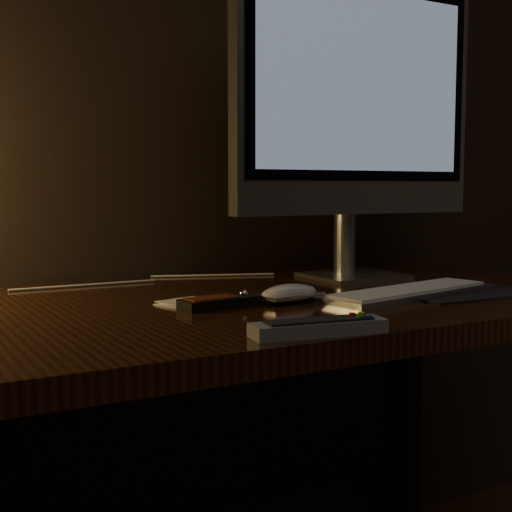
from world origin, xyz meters
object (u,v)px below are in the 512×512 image
keyboard (409,292)px  mouse (289,296)px  desk (195,363)px  monitor (357,104)px  tv_remote (319,327)px  media_remote (220,302)px

keyboard → mouse: (-0.24, 0.05, 0.00)m
desk → keyboard: (0.36, -0.19, 0.14)m
monitor → mouse: bearing=-145.5°
keyboard → tv_remote: size_ratio=1.99×
monitor → tv_remote: size_ratio=3.27×
media_remote → tv_remote: media_remote is taller
desk → keyboard: size_ratio=4.03×
desk → tv_remote: (0.00, -0.41, 0.14)m
monitor → tv_remote: bearing=-132.1°
desk → tv_remote: 0.43m
desk → mouse: 0.23m
tv_remote → media_remote: bearing=102.7°
keyboard → media_remote: size_ratio=2.71×
monitor → media_remote: 0.62m
desk → mouse: (0.12, -0.15, 0.14)m
desk → media_remote: 0.19m
media_remote → tv_remote: bearing=-92.3°
media_remote → tv_remote: size_ratio=0.73×
mouse → tv_remote: tv_remote is taller
tv_remote → mouse: bearing=75.0°
keyboard → media_remote: 0.37m
desk → keyboard: 0.43m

